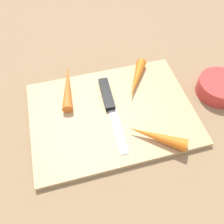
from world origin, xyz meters
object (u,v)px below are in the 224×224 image
at_px(carrot_shortest, 136,79).
at_px(carrot_longest, 68,86).
at_px(knife, 109,98).
at_px(small_bowl, 219,87).
at_px(carrot_medium, 157,137).
at_px(cutting_board, 112,114).

xyz_separation_m(carrot_shortest, carrot_longest, (-0.16, 0.02, -0.00)).
bearing_deg(knife, carrot_shortest, 117.65).
height_order(carrot_shortest, carrot_longest, carrot_shortest).
relative_size(knife, carrot_longest, 1.48).
bearing_deg(carrot_longest, small_bowl, -95.45).
bearing_deg(knife, carrot_medium, 29.91).
bearing_deg(small_bowl, carrot_longest, 165.55).
relative_size(cutting_board, carrot_medium, 3.01).
height_order(carrot_longest, small_bowl, same).
distance_m(carrot_longest, small_bowl, 0.36).
height_order(cutting_board, carrot_longest, carrot_longest).
bearing_deg(carrot_medium, small_bowl, -119.59).
xyz_separation_m(carrot_shortest, small_bowl, (0.18, -0.07, -0.01)).
height_order(cutting_board, small_bowl, small_bowl).
bearing_deg(knife, small_bowl, 84.91).
bearing_deg(carrot_shortest, cutting_board, -17.38).
xyz_separation_m(cutting_board, carrot_shortest, (0.08, 0.07, 0.02)).
distance_m(knife, carrot_longest, 0.10).
height_order(knife, carrot_shortest, carrot_shortest).
distance_m(cutting_board, knife, 0.04).
height_order(carrot_medium, small_bowl, carrot_medium).
bearing_deg(carrot_longest, cutting_board, -128.02).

